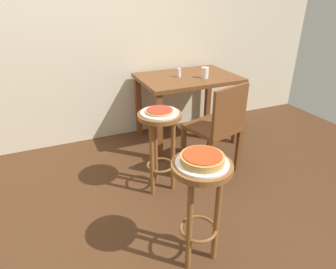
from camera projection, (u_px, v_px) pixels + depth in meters
ground_plane at (126, 236)px, 2.02m from camera, size 6.00×6.00×0.00m
stool_foreground at (200, 193)px, 1.65m from camera, size 0.34×0.34×0.69m
serving_plate_foreground at (202, 163)px, 1.56m from camera, size 0.29×0.29×0.01m
pizza_foreground at (202, 158)px, 1.55m from camera, size 0.24×0.24×0.05m
stool_middle at (160, 136)px, 2.30m from camera, size 0.34×0.34×0.69m
serving_plate_middle at (160, 113)px, 2.21m from camera, size 0.29×0.29×0.01m
pizza_middle at (160, 111)px, 2.20m from camera, size 0.22×0.22×0.02m
dining_table at (187, 86)px, 3.10m from camera, size 1.02×0.72×0.73m
cup_near_edge at (205, 73)px, 2.96m from camera, size 0.07×0.07×0.11m
condiment_shaker at (179, 73)px, 3.00m from camera, size 0.04×0.04×0.09m
wooden_chair at (218, 126)px, 2.55m from camera, size 0.49×0.49×0.85m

